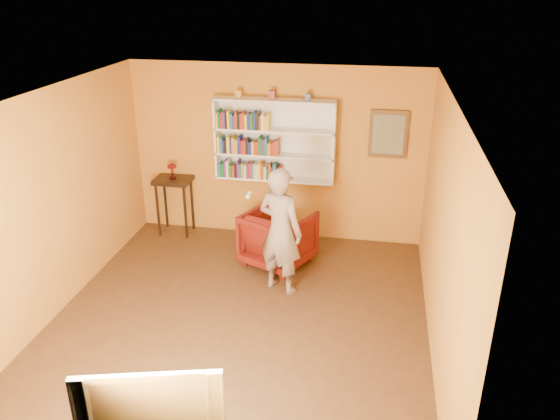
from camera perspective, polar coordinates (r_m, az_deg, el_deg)
The scene contains 15 objects.
room_shell at distance 6.24m, azimuth -4.64°, elevation -3.88°, with size 5.30×5.80×2.88m.
bookshelf at distance 8.22m, azimuth -0.48°, elevation 7.35°, with size 1.80×0.29×1.23m.
books_row_lower at distance 8.34m, azimuth -3.14°, elevation 4.19°, with size 0.97×0.19×0.26m.
books_row_middle at distance 8.23m, azimuth -3.39°, elevation 6.71°, with size 0.93×0.19×0.27m.
books_row_upper at distance 8.14m, azimuth -3.87°, elevation 9.32°, with size 0.79×0.19×0.27m.
ornament_left at distance 8.12m, azimuth -4.31°, elevation 11.99°, with size 0.08×0.08×0.11m, color #C68738.
ornament_centre at distance 8.01m, azimuth -0.83°, elevation 11.94°, with size 0.09×0.09×0.12m, color #9A3338.
ornament_right at distance 7.93m, azimuth 2.93°, elevation 11.71°, with size 0.07×0.07×0.10m, color slate.
framed_painting at distance 8.09m, azimuth 11.25°, elevation 7.78°, with size 0.55×0.05×0.70m.
console_table at distance 8.77m, azimuth -11.06°, elevation 2.28°, with size 0.57×0.43×0.93m.
ruby_lustre at distance 8.66m, azimuth -11.23°, elevation 4.36°, with size 0.15×0.15×0.25m.
armchair at distance 7.81m, azimuth -0.18°, elevation -2.93°, with size 0.86×0.88×0.80m, color #4E0705.
person at distance 6.97m, azimuth 0.03°, elevation -2.21°, with size 0.62×0.41×1.71m, color #7C685B.
game_remote at distance 6.63m, azimuth -3.26°, elevation 1.59°, with size 0.04×0.15×0.04m, color white.
television at distance 4.63m, azimuth -13.28°, elevation -18.61°, with size 1.15×0.15×0.66m, color black.
Camera 1 is at (1.49, -5.35, 3.87)m, focal length 35.00 mm.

